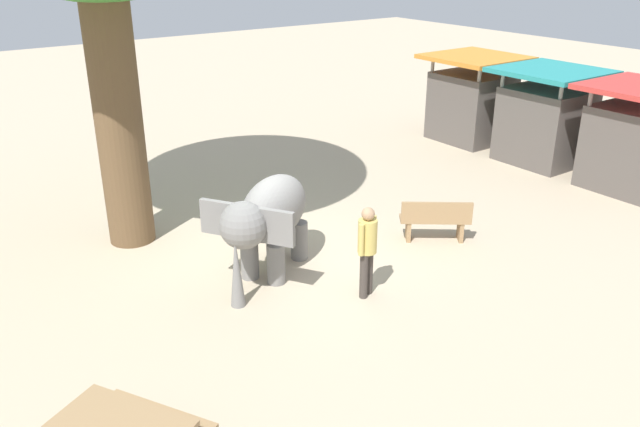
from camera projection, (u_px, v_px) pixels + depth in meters
ground_plane at (278, 263)px, 12.21m from camera, size 60.00×60.00×0.00m
elephant at (268, 217)px, 11.37m from camera, size 2.20×2.42×1.76m
person_handler at (367, 245)px, 10.73m from camera, size 0.32×0.48×1.62m
wooden_bench at (435, 219)px, 12.91m from camera, size 1.17×1.36×0.88m
market_stall_orange at (471, 103)px, 19.27m from camera, size 2.50×2.50×2.52m
market_stall_teal at (545, 121)px, 17.33m from camera, size 2.50×2.50×2.52m
market_stall_red at (637, 144)px, 15.39m from camera, size 2.50×2.50×2.52m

